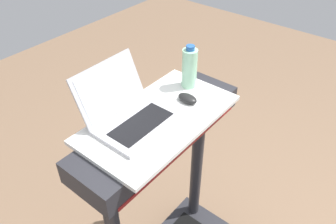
# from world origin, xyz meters

# --- Properties ---
(desk_board) EXTENTS (0.73, 0.40, 0.02)m
(desk_board) POSITION_xyz_m (0.00, 0.70, 1.17)
(desk_board) COLOR white
(desk_board) RESTS_ON treadmill_base
(laptop) EXTENTS (0.34, 0.32, 0.23)m
(laptop) POSITION_xyz_m (-0.10, 0.78, 1.23)
(laptop) COLOR #B7B7BC
(laptop) RESTS_ON desk_board
(computer_mouse) EXTENTS (0.06, 0.10, 0.03)m
(computer_mouse) POSITION_xyz_m (0.17, 0.67, 1.20)
(computer_mouse) COLOR black
(computer_mouse) RESTS_ON desk_board
(water_bottle) EXTENTS (0.07, 0.07, 0.22)m
(water_bottle) POSITION_xyz_m (0.28, 0.75, 1.29)
(water_bottle) COLOR #9EDBB2
(water_bottle) RESTS_ON desk_board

